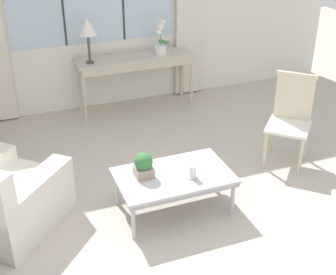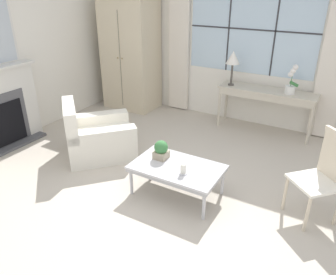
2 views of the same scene
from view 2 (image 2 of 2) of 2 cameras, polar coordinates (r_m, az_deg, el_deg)
ground_plane at (r=3.89m, az=-1.55°, el=-11.95°), size 14.00×14.00×0.00m
wall_back_windowed at (r=5.94m, az=14.19°, el=15.53°), size 7.20×0.14×2.80m
wall_left at (r=5.74m, az=-25.83°, el=13.51°), size 0.06×7.20×2.80m
armoire at (r=6.61m, az=-6.53°, el=14.41°), size 1.08×0.73×2.17m
console_table at (r=5.73m, az=16.85°, el=7.16°), size 1.59×0.43×0.74m
table_lamp at (r=5.70m, az=11.27°, el=13.34°), size 0.23×0.23×0.58m
potted_orchid at (r=5.56m, az=20.66°, el=8.92°), size 0.20×0.16×0.47m
armchair_upholstered at (r=4.95m, az=-12.11°, el=-0.14°), size 1.25×1.26×0.83m
side_chair_wooden at (r=3.82m, az=25.64°, el=-5.45°), size 0.62×0.62×1.00m
coffee_table at (r=3.91m, az=1.59°, el=-5.51°), size 1.06×0.65×0.39m
potted_plant_small at (r=4.00m, az=-1.21°, el=-2.14°), size 0.17×0.17×0.23m
pillar_candle at (r=3.71m, az=2.67°, el=-5.55°), size 0.09×0.09×0.14m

